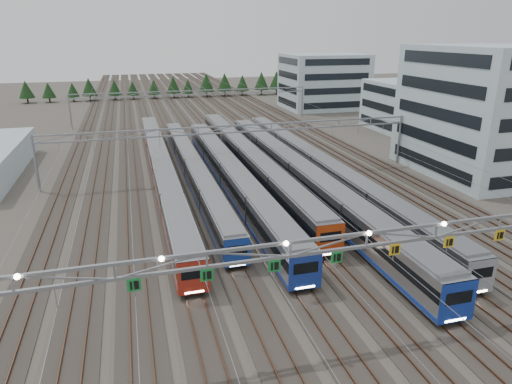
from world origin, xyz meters
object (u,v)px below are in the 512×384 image
object	(u,v)px
train_b	(193,169)
train_d	(248,158)
train_a	(161,167)
train_f	(319,167)
depot_bldg_south	(486,111)
gantry_mid	(236,135)
gantry_near	(367,243)
train_c	(230,174)
depot_bldg_north	(323,81)
train_e	(299,175)
gantry_far	(193,97)
depot_bldg_mid	(405,106)

from	to	relation	value
train_b	train_d	world-z (taller)	train_d
train_a	train_f	world-z (taller)	train_f
depot_bldg_south	gantry_mid	bearing A→B (deg)	167.63
train_b	gantry_near	world-z (taller)	gantry_near
train_d	gantry_near	distance (m)	42.12
train_c	depot_bldg_south	size ratio (longest dim) A/B	2.61
train_d	depot_bldg_north	world-z (taller)	depot_bldg_north
train_a	train_f	size ratio (longest dim) A/B	1.02
gantry_near	train_d	bearing A→B (deg)	86.85
train_e	train_f	distance (m)	5.65
train_a	gantry_far	distance (m)	45.65
gantry_mid	depot_bldg_north	bearing A→B (deg)	55.99
train_c	depot_bldg_south	distance (m)	40.25
train_b	depot_bldg_mid	distance (m)	57.74
train_e	depot_bldg_south	distance (m)	31.39
gantry_mid	gantry_far	size ratio (longest dim) A/B	1.00
gantry_mid	gantry_near	bearing A→B (deg)	-90.07
train_a	train_d	xyz separation A→B (m)	(13.50, 0.67, 0.15)
train_a	train_e	xyz separation A→B (m)	(18.00, -10.16, 0.23)
train_a	train_b	distance (m)	4.87
train_c	gantry_mid	xyz separation A→B (m)	(2.25, 6.09, 4.22)
depot_bldg_south	depot_bldg_mid	size ratio (longest dim) A/B	1.38
train_b	depot_bldg_mid	world-z (taller)	depot_bldg_mid
train_c	train_e	distance (m)	9.52
train_e	depot_bldg_north	xyz separation A→B (m)	(32.98, 68.06, 5.33)
train_b	train_f	distance (m)	18.65
gantry_mid	depot_bldg_north	size ratio (longest dim) A/B	2.56
train_a	depot_bldg_north	size ratio (longest dim) A/B	3.09
train_f	gantry_far	world-z (taller)	gantry_far
train_c	gantry_far	size ratio (longest dim) A/B	1.02
depot_bldg_mid	gantry_far	bearing A→B (deg)	155.71
train_a	train_e	world-z (taller)	train_e
gantry_near	depot_bldg_north	world-z (taller)	depot_bldg_north
train_c	train_e	xyz separation A→B (m)	(9.00, -3.09, 0.08)
train_a	train_b	xyz separation A→B (m)	(4.50, -1.86, -0.12)
train_b	gantry_mid	bearing A→B (deg)	7.42
gantry_mid	depot_bldg_mid	xyz separation A→B (m)	(44.88, 24.75, -1.02)
train_b	gantry_mid	xyz separation A→B (m)	(6.75, 0.88, 4.49)
train_a	depot_bldg_mid	distance (m)	61.05
train_b	gantry_mid	distance (m)	8.15
train_d	gantry_mid	world-z (taller)	gantry_mid
train_a	train_f	bearing A→B (deg)	-16.70
train_e	depot_bldg_mid	size ratio (longest dim) A/B	4.11
train_c	train_f	distance (m)	13.50
train_f	depot_bldg_south	distance (m)	27.17
depot_bldg_south	depot_bldg_mid	distance (m)	34.05
gantry_mid	train_d	bearing A→B (deg)	36.20
train_c	gantry_far	xyz separation A→B (m)	(2.25, 51.09, 4.22)
train_f	gantry_mid	xyz separation A→B (m)	(-11.25, 5.77, 4.30)
train_b	train_f	world-z (taller)	train_f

